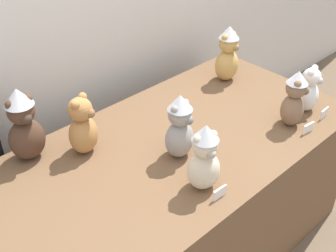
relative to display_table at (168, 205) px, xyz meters
The scene contains 11 objects.
display_table is the anchor object (origin of this frame).
teddy_bear_ash 0.53m from the display_table, 88.70° to the right, with size 0.16×0.14×0.31m.
teddy_bear_honey 0.91m from the display_table, 19.14° to the left, with size 0.16×0.14×0.33m.
teddy_bear_mocha 0.82m from the display_table, 25.86° to the right, with size 0.17×0.17×0.29m.
teddy_bear_snow 0.93m from the display_table, 19.11° to the right, with size 0.14×0.12×0.25m.
teddy_bear_cream 0.61m from the display_table, 104.93° to the right, with size 0.17×0.15×0.31m.
teddy_bear_cocoa 0.83m from the display_table, 142.98° to the left, with size 0.17×0.15×0.35m.
teddy_bear_caramel 0.64m from the display_table, 140.19° to the left, with size 0.19×0.18×0.29m.
name_card_front_left 0.92m from the display_table, 26.08° to the right, with size 0.07×0.01×0.05m, color white.
name_card_front_middle 0.80m from the display_table, 33.58° to the right, with size 0.07×0.01×0.05m, color white.
name_card_front_right 0.56m from the display_table, 101.45° to the right, with size 0.07×0.01×0.05m, color white.
Camera 1 is at (-1.10, -0.91, 1.99)m, focal length 46.55 mm.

